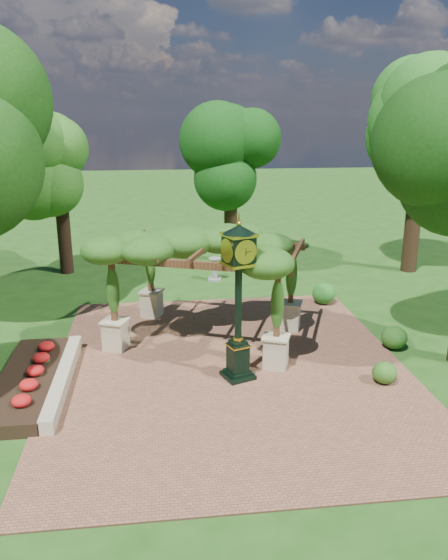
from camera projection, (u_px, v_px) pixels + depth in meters
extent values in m
plane|color=#1E4714|center=(235.00, 384.00, 14.76)|extent=(120.00, 120.00, 0.00)
cube|color=brown|center=(230.00, 367.00, 15.70)|extent=(10.00, 12.00, 0.04)
cube|color=#C6B793|center=(63.00, 379.00, 14.64)|extent=(0.35, 5.00, 0.40)
cube|color=red|center=(29.00, 381.00, 14.54)|extent=(1.50, 5.00, 0.36)
cube|color=black|center=(238.00, 375.00, 15.07)|extent=(0.99, 0.99, 0.11)
cube|color=black|center=(238.00, 358.00, 14.92)|extent=(0.62, 0.62, 0.86)
cube|color=gold|center=(238.00, 345.00, 14.80)|extent=(0.69, 0.69, 0.04)
cylinder|color=black|center=(238.00, 302.00, 14.44)|extent=(0.25, 0.25, 2.20)
cube|color=black|center=(239.00, 249.00, 14.02)|extent=(0.87, 0.87, 0.67)
cylinder|color=beige|center=(245.00, 252.00, 13.73)|extent=(0.55, 0.23, 0.57)
cone|color=black|center=(239.00, 229.00, 13.87)|extent=(1.11, 1.11, 0.24)
sphere|color=gold|center=(239.00, 224.00, 13.83)|extent=(0.13, 0.13, 0.13)
cube|color=beige|center=(116.00, 335.00, 16.79)|extent=(0.84, 0.84, 0.90)
cube|color=#53331C|center=(113.00, 291.00, 16.37)|extent=(0.21, 0.21, 1.84)
cube|color=beige|center=(276.00, 352.00, 15.60)|extent=(0.84, 0.84, 0.90)
cube|color=#53331C|center=(277.00, 305.00, 15.19)|extent=(0.21, 0.21, 1.84)
cube|color=beige|center=(152.00, 304.00, 19.55)|extent=(0.84, 0.84, 0.90)
cube|color=#53331C|center=(150.00, 266.00, 19.14)|extent=(0.21, 0.21, 1.84)
cube|color=beige|center=(290.00, 316.00, 18.37)|extent=(0.84, 0.84, 0.90)
cube|color=#53331C|center=(292.00, 276.00, 17.96)|extent=(0.21, 0.21, 1.84)
cube|color=#53331C|center=(191.00, 265.00, 15.49)|extent=(5.43, 2.23, 0.22)
cube|color=#53331C|center=(219.00, 242.00, 18.26)|extent=(5.43, 2.23, 0.22)
ellipsoid|color=#265217|center=(206.00, 244.00, 16.80)|extent=(6.68, 5.44, 1.00)
cube|color=gray|center=(215.00, 279.00, 24.00)|extent=(0.65, 0.65, 0.10)
cylinder|color=gray|center=(215.00, 269.00, 23.87)|extent=(0.33, 0.33, 0.91)
cylinder|color=gray|center=(215.00, 259.00, 23.73)|extent=(0.61, 0.61, 0.05)
ellipsoid|color=#2C5D1A|center=(385.00, 373.00, 14.68)|extent=(0.83, 0.83, 0.59)
ellipsoid|color=#245317|center=(394.00, 337.00, 16.86)|extent=(0.96, 0.96, 0.72)
ellipsoid|color=#23661D|center=(324.00, 294.00, 20.83)|extent=(1.05, 1.05, 0.80)
cylinder|color=black|center=(65.00, 243.00, 24.77)|extent=(0.60, 0.60, 2.81)
ellipsoid|color=#2B5E1A|center=(58.00, 161.00, 23.71)|extent=(3.27, 3.27, 4.44)
cylinder|color=#362315|center=(231.00, 233.00, 26.63)|extent=(0.64, 0.64, 2.88)
ellipsoid|color=#103B0E|center=(231.00, 155.00, 25.55)|extent=(3.44, 3.44, 4.55)
cylinder|color=#332013|center=(412.00, 233.00, 24.96)|extent=(0.71, 0.71, 3.63)
ellipsoid|color=#22601B|center=(423.00, 127.00, 23.60)|extent=(4.05, 4.05, 5.72)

